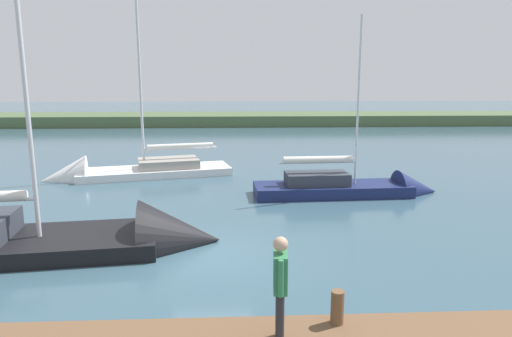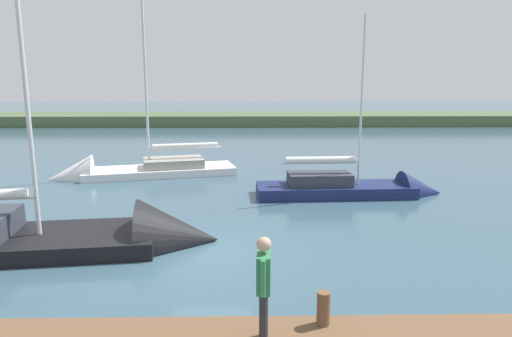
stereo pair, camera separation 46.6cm
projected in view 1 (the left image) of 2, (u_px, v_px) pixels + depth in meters
name	position (u px, v px, depth m)	size (l,w,h in m)	color
ground_plane	(211.00, 255.00, 13.03)	(200.00, 200.00, 0.00)	#385666
far_shoreline	(228.00, 124.00, 52.48)	(180.00, 8.00, 2.40)	#4C603D
mooring_post_far	(337.00, 307.00, 7.84)	(0.23, 0.23, 0.61)	brown
sailboat_mid_channel	(358.00, 191.00, 19.92)	(8.31, 2.37, 8.62)	navy
sailboat_inner_slip	(120.00, 175.00, 23.45)	(9.94, 4.68, 11.30)	white
sailboat_far_right	(71.00, 244.00, 13.31)	(10.94, 3.99, 11.33)	black
person_on_dock	(280.00, 281.00, 7.20)	(0.26, 0.67, 1.78)	#28282D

